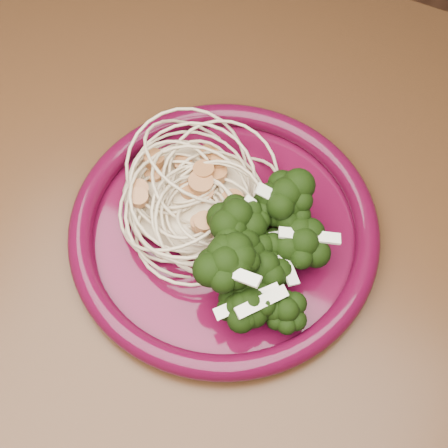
% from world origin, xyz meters
% --- Properties ---
extents(dining_table, '(1.20, 0.80, 0.75)m').
position_xyz_m(dining_table, '(0.00, 0.00, 0.65)').
color(dining_table, '#472814').
rests_on(dining_table, ground).
extents(dinner_plate, '(0.40, 0.40, 0.03)m').
position_xyz_m(dinner_plate, '(-0.06, -0.00, 0.76)').
color(dinner_plate, '#46071E').
rests_on(dinner_plate, dining_table).
extents(spaghetti_pile, '(0.19, 0.17, 0.03)m').
position_xyz_m(spaghetti_pile, '(-0.10, 0.02, 0.77)').
color(spaghetti_pile, '#C5B28F').
rests_on(spaghetti_pile, dinner_plate).
extents(scallop_cluster, '(0.16, 0.16, 0.04)m').
position_xyz_m(scallop_cluster, '(-0.10, 0.02, 0.81)').
color(scallop_cluster, '#AE7240').
rests_on(scallop_cluster, spaghetti_pile).
extents(broccoli_pile, '(0.15, 0.19, 0.06)m').
position_xyz_m(broccoli_pile, '(-0.00, -0.02, 0.78)').
color(broccoli_pile, black).
rests_on(broccoli_pile, dinner_plate).
extents(onion_garnish, '(0.10, 0.12, 0.06)m').
position_xyz_m(onion_garnish, '(-0.00, -0.02, 0.82)').
color(onion_garnish, white).
rests_on(onion_garnish, broccoli_pile).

